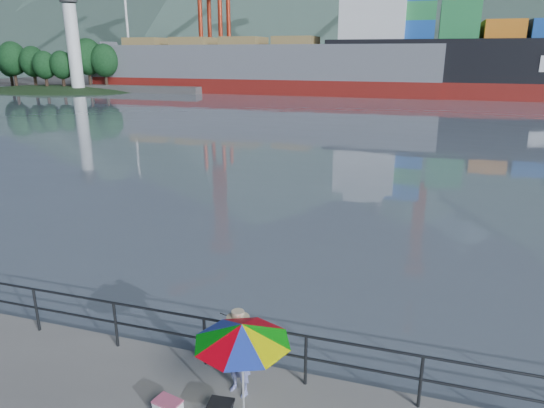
{
  "coord_description": "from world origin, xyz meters",
  "views": [
    {
      "loc": [
        4.68,
        -5.66,
        5.82
      ],
      "look_at": [
        1.0,
        6.0,
        2.0
      ],
      "focal_mm": 32.0,
      "sensor_mm": 36.0,
      "label": 1
    }
  ],
  "objects": [
    {
      "name": "harbor_water",
      "position": [
        0.0,
        130.0,
        0.0
      ],
      "size": [
        500.0,
        280.0,
        0.0
      ],
      "primitive_type": "cube",
      "color": "slate",
      "rests_on": "ground"
    },
    {
      "name": "far_dock",
      "position": [
        10.0,
        93.0,
        0.0
      ],
      "size": [
        200.0,
        40.0,
        0.4
      ],
      "primitive_type": "cube",
      "color": "#514F4C",
      "rests_on": "ground"
    },
    {
      "name": "guardrail",
      "position": [
        0.0,
        1.7,
        0.52
      ],
      "size": [
        22.0,
        0.06,
        1.03
      ],
      "color": "#2D3033",
      "rests_on": "ground"
    },
    {
      "name": "lighthouse_islet",
      "position": [
        -54.97,
        61.99,
        0.26
      ],
      "size": [
        48.0,
        26.4,
        19.2
      ],
      "color": "#263F1E",
      "rests_on": "ground"
    },
    {
      "name": "fisherman",
      "position": [
        1.93,
        1.12,
        0.75
      ],
      "size": [
        0.63,
        0.51,
        1.5
      ],
      "primitive_type": "imported",
      "rotation": [
        0.0,
        0.0,
        -0.32
      ],
      "color": "navy",
      "rests_on": "ground"
    },
    {
      "name": "beach_umbrella",
      "position": [
        2.3,
        0.37,
        1.73
      ],
      "size": [
        1.58,
        1.58,
        1.89
      ],
      "color": "white",
      "rests_on": "ground"
    },
    {
      "name": "cooler_bag",
      "position": [
        0.99,
        0.23,
        0.13
      ],
      "size": [
        0.49,
        0.38,
        0.25
      ],
      "primitive_type": "cube",
      "rotation": [
        0.0,
        0.0,
        -0.22
      ],
      "color": "white",
      "rests_on": "ground"
    },
    {
      "name": "fishing_rod",
      "position": [
        1.45,
        2.05,
        0.0
      ],
      "size": [
        0.18,
        1.53,
        1.08
      ],
      "primitive_type": "cylinder",
      "rotation": [
        0.96,
        0.0,
        0.11
      ],
      "color": "black",
      "rests_on": "ground"
    },
    {
      "name": "bulk_carrier",
      "position": [
        -19.31,
        69.46,
        4.07
      ],
      "size": [
        55.36,
        9.58,
        14.5
      ],
      "color": "maroon",
      "rests_on": "ground"
    }
  ]
}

